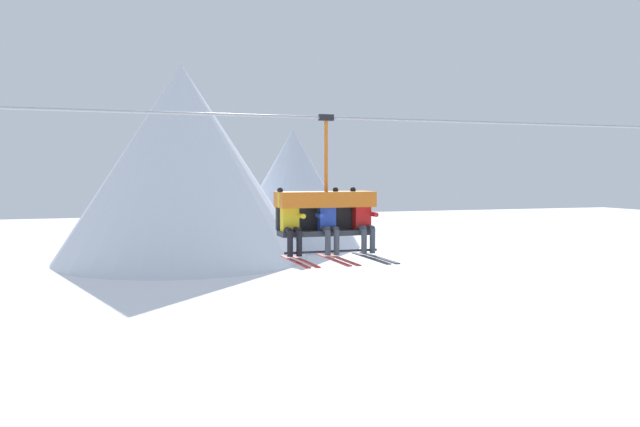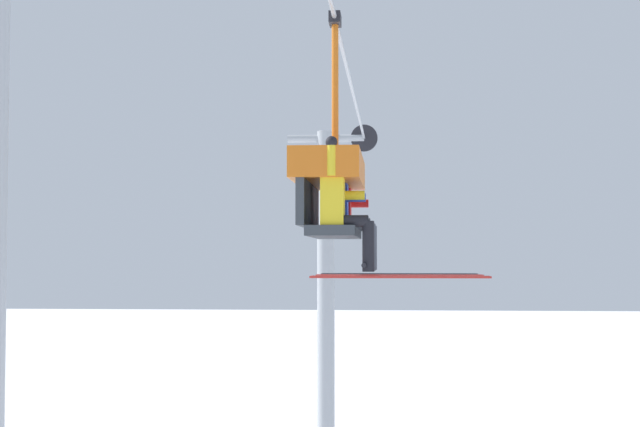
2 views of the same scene
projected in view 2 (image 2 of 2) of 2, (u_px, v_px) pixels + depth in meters
lift_tower_far at (327, 326)px, 20.24m from camera, size 0.36×1.88×8.71m
lift_cable at (343, 51)px, 11.73m from camera, size 19.30×0.05×0.05m
chairlift_chair at (328, 183)px, 10.11m from camera, size 1.89×0.74×2.63m
skier_yellow at (345, 206)px, 9.34m from camera, size 0.48×1.70×1.34m
skier_blue at (349, 210)px, 10.09m from camera, size 0.48×1.70×1.34m
skier_red at (352, 213)px, 10.82m from camera, size 0.48×1.70×1.34m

